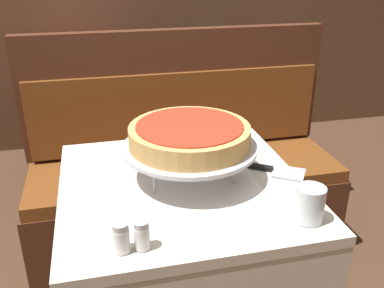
# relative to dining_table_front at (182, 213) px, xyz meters

# --- Properties ---
(dining_table_front) EXTENTS (0.69, 0.69, 0.75)m
(dining_table_front) POSITION_rel_dining_table_front_xyz_m (0.00, 0.00, 0.00)
(dining_table_front) COLOR beige
(dining_table_front) RESTS_ON ground_plane
(dining_table_rear) EXTENTS (0.62, 0.62, 0.75)m
(dining_table_rear) POSITION_rel_dining_table_front_xyz_m (-0.33, 1.62, -0.02)
(dining_table_rear) COLOR red
(dining_table_rear) RESTS_ON ground_plane
(booth_bench) EXTENTS (1.44, 0.48, 1.03)m
(booth_bench) POSITION_rel_dining_table_front_xyz_m (0.16, 0.71, -0.33)
(booth_bench) COLOR #4C2819
(booth_bench) RESTS_ON ground_plane
(pizza_pan_stand) EXTENTS (0.39, 0.39, 0.10)m
(pizza_pan_stand) POSITION_rel_dining_table_front_xyz_m (0.03, 0.02, 0.20)
(pizza_pan_stand) COLOR #ADADB2
(pizza_pan_stand) RESTS_ON dining_table_front
(deep_dish_pizza) EXTENTS (0.34, 0.34, 0.06)m
(deep_dish_pizza) POSITION_rel_dining_table_front_xyz_m (0.03, 0.02, 0.24)
(deep_dish_pizza) COLOR tan
(deep_dish_pizza) RESTS_ON pizza_pan_stand
(pizza_server) EXTENTS (0.24, 0.18, 0.01)m
(pizza_server) POSITION_rel_dining_table_front_xyz_m (0.26, 0.02, 0.11)
(pizza_server) COLOR #BCBCC1
(pizza_server) RESTS_ON dining_table_front
(water_glass_near) EXTENTS (0.07, 0.07, 0.09)m
(water_glass_near) POSITION_rel_dining_table_front_xyz_m (0.26, -0.26, 0.15)
(water_glass_near) COLOR silver
(water_glass_near) RESTS_ON dining_table_front
(salt_shaker) EXTENTS (0.04, 0.04, 0.07)m
(salt_shaker) POSITION_rel_dining_table_front_xyz_m (-0.19, -0.27, 0.14)
(salt_shaker) COLOR silver
(salt_shaker) RESTS_ON dining_table_front
(pepper_shaker) EXTENTS (0.04, 0.04, 0.07)m
(pepper_shaker) POSITION_rel_dining_table_front_xyz_m (-0.15, -0.27, 0.14)
(pepper_shaker) COLOR silver
(pepper_shaker) RESTS_ON dining_table_front
(napkin_holder) EXTENTS (0.10, 0.05, 0.09)m
(napkin_holder) POSITION_rel_dining_table_front_xyz_m (0.09, 0.30, 0.15)
(napkin_holder) COLOR #B2B2B7
(napkin_holder) RESTS_ON dining_table_front
(condiment_caddy) EXTENTS (0.15, 0.15, 0.18)m
(condiment_caddy) POSITION_rel_dining_table_front_xyz_m (-0.36, 1.61, 0.15)
(condiment_caddy) COLOR black
(condiment_caddy) RESTS_ON dining_table_rear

